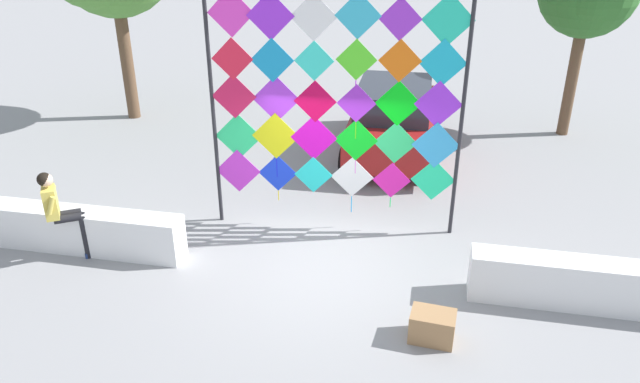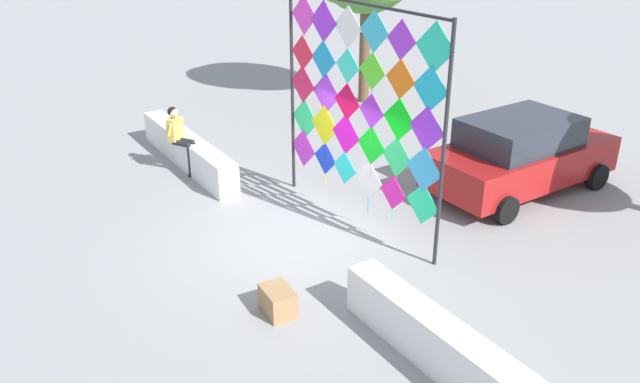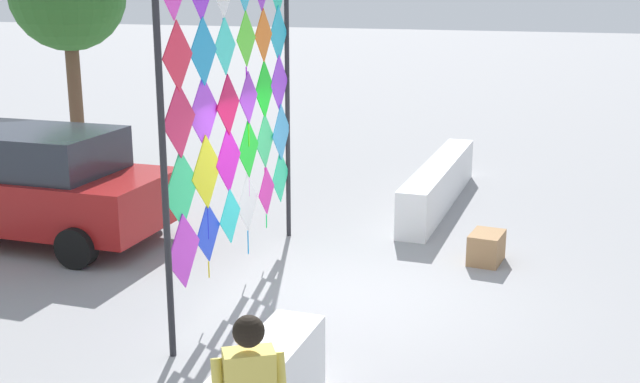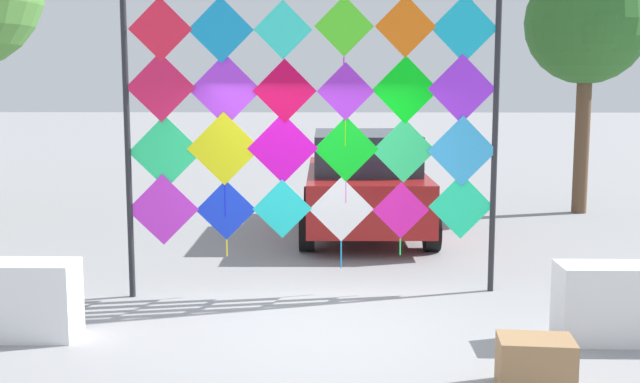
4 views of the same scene
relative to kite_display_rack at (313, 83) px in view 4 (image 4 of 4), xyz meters
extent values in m
plane|color=gray|center=(0.07, -1.40, -2.49)|extent=(120.00, 120.00, 0.00)
cylinder|color=#232328|center=(-2.12, -0.17, -0.33)|extent=(0.07, 0.07, 4.31)
cylinder|color=#232328|center=(2.14, 0.18, -0.33)|extent=(0.07, 0.07, 4.31)
cube|color=#C42ECE|center=(-1.74, -0.14, -1.46)|extent=(0.83, 0.08, 0.83)
cube|color=#1636E1|center=(-1.02, -0.07, -1.47)|extent=(0.71, 0.07, 0.71)
cylinder|color=yellow|center=(-1.02, -0.06, -1.92)|extent=(0.02, 0.02, 0.20)
cube|color=#1FD9D4|center=(-0.36, -0.04, -1.46)|extent=(0.70, 0.07, 0.70)
cube|color=white|center=(0.33, 0.04, -1.48)|extent=(0.77, 0.07, 0.77)
cylinder|color=#1691E5|center=(0.33, 0.05, -2.02)|extent=(0.02, 0.02, 0.33)
cube|color=#E51CA1|center=(1.04, 0.07, -1.49)|extent=(0.67, 0.07, 0.68)
cylinder|color=#16E55C|center=(1.04, 0.08, -1.93)|extent=(0.02, 0.02, 0.20)
cube|color=#21E799|center=(1.76, 0.15, -1.45)|extent=(0.78, 0.08, 0.78)
cube|color=#28D87B|center=(-1.70, -0.13, -0.79)|extent=(0.85, 0.08, 0.85)
cylinder|color=#E51684|center=(-1.70, -0.12, -1.44)|extent=(0.02, 0.02, 0.45)
cube|color=yellow|center=(-1.03, -0.08, -0.75)|extent=(0.85, 0.08, 0.85)
cylinder|color=#161BE5|center=(-1.03, -0.07, -1.36)|extent=(0.02, 0.02, 0.37)
cube|color=#D30DB9|center=(-0.35, -0.03, -0.75)|extent=(0.82, 0.08, 0.82)
cube|color=#0BD11D|center=(0.39, 0.03, -0.76)|extent=(0.76, 0.07, 0.76)
cylinder|color=#E516D3|center=(0.38, 0.04, -1.27)|extent=(0.02, 0.02, 0.25)
cube|color=#2BCE6D|center=(1.06, 0.09, -0.78)|extent=(0.76, 0.07, 0.76)
cylinder|color=#E51692|center=(1.06, 0.10, -1.30)|extent=(0.02, 0.02, 0.27)
cube|color=#33A2E6|center=(1.75, 0.13, -0.79)|extent=(0.83, 0.08, 0.83)
cube|color=#D51A4C|center=(-1.73, -0.15, -0.05)|extent=(0.79, 0.08, 0.79)
cube|color=#A835E9|center=(-1.00, -0.06, -0.08)|extent=(0.83, 0.08, 0.83)
cube|color=#CF0642|center=(-0.32, -0.03, -0.09)|extent=(0.73, 0.07, 0.74)
cylinder|color=#16E5A8|center=(-0.32, -0.02, -0.60)|extent=(0.02, 0.02, 0.30)
cube|color=purple|center=(0.38, 0.01, -0.09)|extent=(0.67, 0.07, 0.67)
cylinder|color=#5DE516|center=(0.38, 0.02, -0.58)|extent=(0.02, 0.02, 0.30)
cube|color=#06E115|center=(1.07, 0.09, -0.08)|extent=(0.79, 0.08, 0.79)
cube|color=#952CF0|center=(1.73, 0.14, -0.07)|extent=(0.81, 0.08, 0.81)
cube|color=red|center=(-1.71, -0.16, 0.60)|extent=(0.72, 0.07, 0.72)
cylinder|color=#16E5C8|center=(-1.71, -0.15, 0.14)|extent=(0.02, 0.02, 0.21)
cube|color=#1592D1|center=(-1.04, -0.10, 0.60)|extent=(0.74, 0.07, 0.75)
cube|color=#34E8D3|center=(-0.34, -0.02, 0.60)|extent=(0.67, 0.07, 0.67)
cube|color=#4FE226|center=(0.36, 0.02, 0.64)|extent=(0.69, 0.07, 0.69)
cylinder|color=#B716E5|center=(0.36, 0.03, 0.17)|extent=(0.02, 0.02, 0.26)
cube|color=orange|center=(1.06, 0.08, 0.65)|extent=(0.71, 0.07, 0.71)
cube|color=#17B1D3|center=(1.75, 0.15, 0.63)|extent=(0.79, 0.08, 0.79)
cylinder|color=blue|center=(-0.35, -0.01, 0.77)|extent=(0.02, 0.02, 0.30)
cylinder|color=#E51644|center=(1.77, 0.17, 0.75)|extent=(0.02, 0.02, 0.26)
cube|color=maroon|center=(0.74, 3.90, -1.81)|extent=(1.94, 4.39, 0.78)
cube|color=#282D38|center=(0.75, 3.74, -1.11)|extent=(1.68, 2.47, 0.62)
cylinder|color=black|center=(-0.21, 5.37, -2.20)|extent=(0.24, 0.58, 0.58)
cylinder|color=black|center=(1.65, 5.40, -2.20)|extent=(0.24, 0.58, 0.58)
cylinder|color=black|center=(-0.17, 2.40, -2.20)|extent=(0.24, 0.58, 0.58)
cylinder|color=black|center=(1.70, 2.43, -2.20)|extent=(0.24, 0.58, 0.58)
cube|color=#9E754C|center=(1.91, -2.89, -2.27)|extent=(0.64, 0.48, 0.43)
cylinder|color=brown|center=(4.98, 6.00, -1.02)|extent=(0.28, 0.28, 2.93)
sphere|color=#2D6628|center=(4.98, 6.00, 1.14)|extent=(2.32, 2.32, 2.32)
sphere|color=#2D6628|center=(4.95, 5.45, 1.01)|extent=(1.29, 1.29, 1.29)
sphere|color=#2D6628|center=(5.22, 6.05, 1.40)|extent=(1.48, 1.48, 1.48)
sphere|color=#2D6628|center=(4.77, 5.78, 0.89)|extent=(1.50, 1.50, 1.50)
camera|label=1|loc=(1.68, -9.66, 3.00)|focal=33.69mm
camera|label=2|loc=(9.45, -7.03, 3.56)|focal=36.75mm
camera|label=3|loc=(-8.90, -4.16, 1.30)|focal=44.80mm
camera|label=4|loc=(0.27, -9.06, 0.00)|focal=43.88mm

